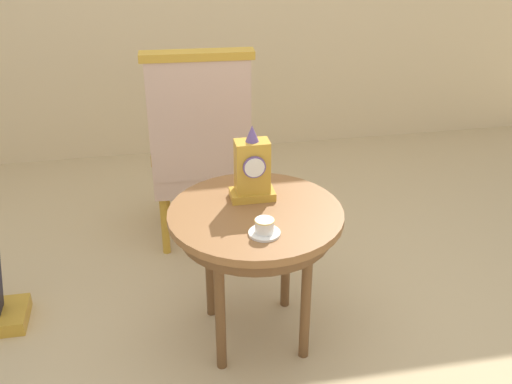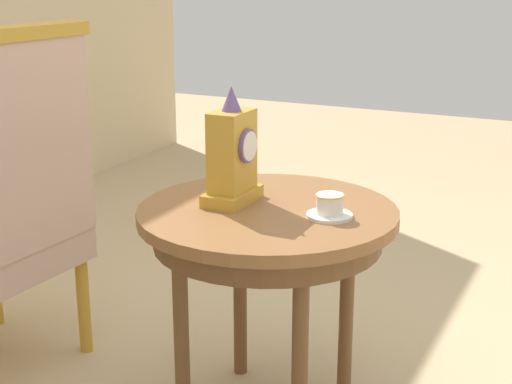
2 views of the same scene
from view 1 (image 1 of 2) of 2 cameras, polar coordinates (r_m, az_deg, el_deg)
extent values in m
plane|color=tan|center=(2.86, 0.06, -13.53)|extent=(10.00, 10.00, 0.00)
cylinder|color=brown|center=(2.51, -0.06, -2.16)|extent=(0.74, 0.74, 0.03)
cylinder|color=brown|center=(2.54, -0.06, -3.19)|extent=(0.65, 0.65, 0.07)
cylinder|color=brown|center=(2.87, 2.86, -5.70)|extent=(0.04, 0.04, 0.62)
cylinder|color=brown|center=(2.82, -4.42, -6.45)|extent=(0.04, 0.04, 0.62)
cylinder|color=brown|center=(2.52, -3.43, -11.03)|extent=(0.04, 0.04, 0.62)
cylinder|color=brown|center=(2.58, 4.74, -10.08)|extent=(0.04, 0.04, 0.62)
cylinder|color=white|center=(2.34, 0.77, -3.91)|extent=(0.13, 0.13, 0.01)
cylinder|color=white|center=(2.33, 0.77, -3.22)|extent=(0.07, 0.07, 0.06)
torus|color=gold|center=(2.31, 0.78, -2.69)|extent=(0.08, 0.08, 0.00)
cube|color=gold|center=(2.60, -0.35, -0.21)|extent=(0.19, 0.11, 0.04)
cube|color=gold|center=(2.54, -0.36, 2.44)|extent=(0.14, 0.09, 0.23)
cylinder|color=#664C8C|center=(2.48, -0.15, 2.36)|extent=(0.10, 0.01, 0.10)
cylinder|color=white|center=(2.48, -0.13, 2.31)|extent=(0.08, 0.00, 0.08)
cone|color=#664C8C|center=(2.48, -0.37, 5.58)|extent=(0.06, 0.06, 0.07)
cube|color=#CCA893|center=(3.46, -5.22, 2.20)|extent=(0.55, 0.55, 0.11)
cube|color=#CCA893|center=(3.11, -5.33, 6.72)|extent=(0.52, 0.12, 0.64)
cube|color=gold|center=(3.00, -5.62, 12.78)|extent=(0.57, 0.13, 0.04)
cube|color=gold|center=(3.40, -1.46, 4.93)|extent=(0.10, 0.47, 0.06)
cube|color=gold|center=(3.39, -9.23, 4.49)|extent=(0.10, 0.47, 0.06)
cylinder|color=gold|center=(3.77, -1.88, 0.67)|extent=(0.04, 0.04, 0.35)
cylinder|color=gold|center=(3.76, -8.57, 0.27)|extent=(0.04, 0.04, 0.35)
cylinder|color=gold|center=(3.38, -1.16, -2.70)|extent=(0.04, 0.04, 0.35)
cylinder|color=gold|center=(3.37, -8.62, -3.15)|extent=(0.04, 0.04, 0.35)
camera|label=2|loc=(2.02, -56.10, -1.55)|focal=54.07mm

